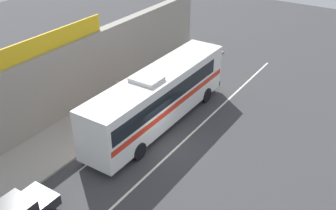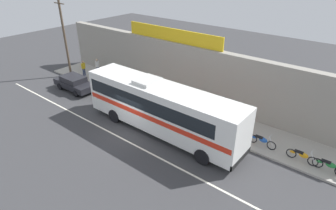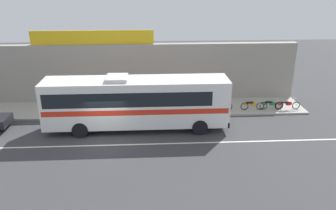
{
  "view_description": "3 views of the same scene",
  "coord_description": "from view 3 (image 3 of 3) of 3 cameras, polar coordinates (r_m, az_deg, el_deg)",
  "views": [
    {
      "loc": [
        -15.61,
        -10.62,
        13.65
      ],
      "look_at": [
        2.64,
        1.35,
        1.08
      ],
      "focal_mm": 41.88,
      "sensor_mm": 36.0,
      "label": 1
    },
    {
      "loc": [
        13.0,
        -11.43,
        11.13
      ],
      "look_at": [
        2.31,
        1.86,
        2.19
      ],
      "focal_mm": 30.1,
      "sensor_mm": 36.0,
      "label": 2
    },
    {
      "loc": [
        2.88,
        -19.71,
        9.91
      ],
      "look_at": [
        4.08,
        1.69,
        1.66
      ],
      "focal_mm": 35.95,
      "sensor_mm": 36.0,
      "label": 3
    }
  ],
  "objects": [
    {
      "name": "intercity_bus",
      "position": [
        22.71,
        -5.58,
        0.74
      ],
      "size": [
        12.31,
        2.6,
        3.78
      ],
      "color": "white",
      "rests_on": "ground_plane"
    },
    {
      "name": "motorcycle_green",
      "position": [
        27.76,
        19.58,
        0.12
      ],
      "size": [
        1.96,
        0.56,
        0.94
      ],
      "color": "black",
      "rests_on": "sidewalk_slab"
    },
    {
      "name": "storefront_billboard",
      "position": [
        27.8,
        -12.71,
        11.11
      ],
      "size": [
        9.73,
        0.12,
        1.1
      ],
      "primitive_type": "cube",
      "color": "gold",
      "rests_on": "storefront_facade"
    },
    {
      "name": "ground_plane",
      "position": [
        22.25,
        -10.36,
        -5.77
      ],
      "size": [
        70.0,
        70.0,
        0.0
      ],
      "primitive_type": "plane",
      "color": "#3A3A3D"
    },
    {
      "name": "storefront_facade",
      "position": [
        28.23,
        -8.99,
        5.36
      ],
      "size": [
        30.0,
        0.7,
        4.8
      ],
      "primitive_type": "cube",
      "color": "gray",
      "rests_on": "ground_plane"
    },
    {
      "name": "road_center_stripe",
      "position": [
        21.54,
        -10.6,
        -6.72
      ],
      "size": [
        30.0,
        0.14,
        0.01
      ],
      "primitive_type": "cube",
      "color": "silver",
      "rests_on": "ground_plane"
    },
    {
      "name": "motorcycle_blue",
      "position": [
        26.26,
        8.81,
        -0.05
      ],
      "size": [
        1.89,
        0.56,
        0.94
      ],
      "color": "black",
      "rests_on": "sidewalk_slab"
    },
    {
      "name": "motorcycle_orange",
      "position": [
        27.37,
        17.02,
        0.13
      ],
      "size": [
        1.82,
        0.56,
        0.94
      ],
      "color": "black",
      "rests_on": "sidewalk_slab"
    },
    {
      "name": "motorcycle_purple",
      "position": [
        26.87,
        14.07,
        0.04
      ],
      "size": [
        1.87,
        0.56,
        0.94
      ],
      "color": "black",
      "rests_on": "sidewalk_slab"
    },
    {
      "name": "sidewalk_slab",
      "position": [
        26.94,
        -9.13,
        -0.65
      ],
      "size": [
        30.0,
        3.6,
        0.14
      ],
      "primitive_type": "cube",
      "color": "#A8A399",
      "rests_on": "ground_plane"
    },
    {
      "name": "pedestrian_near_shop",
      "position": [
        26.41,
        -4.26,
        1.63
      ],
      "size": [
        0.3,
        0.48,
        1.73
      ],
      "color": "black",
      "rests_on": "sidewalk_slab"
    }
  ]
}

